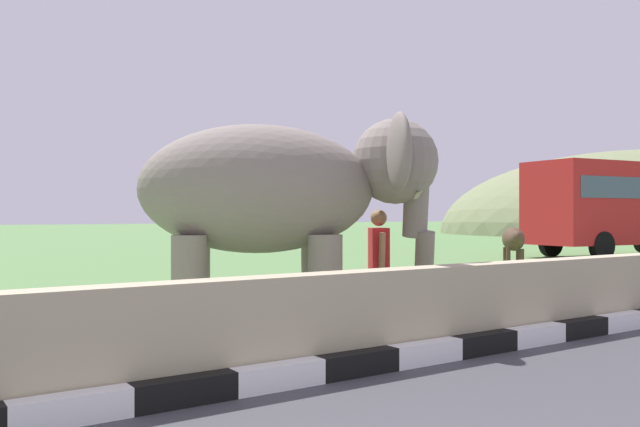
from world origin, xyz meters
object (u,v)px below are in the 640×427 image
Objects in this scene: bus_red at (625,202)px; cow_near at (513,240)px; elephant at (285,192)px; person_handler at (379,262)px.

cow_near is (-8.91, -2.09, -1.21)m from bus_red.
bus_red is (19.19, 6.81, 0.20)m from elephant.
elephant is at bearing -155.32° from cow_near.
elephant is at bearing 166.22° from person_handler.
person_handler is at bearing -13.78° from elephant.
cow_near is at bearing -166.83° from bus_red.
person_handler is at bearing -158.21° from bus_red.
elephant is 11.36m from cow_near.
elephant is 20.37m from bus_red.
bus_red is (17.86, 7.14, 1.15)m from person_handler.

